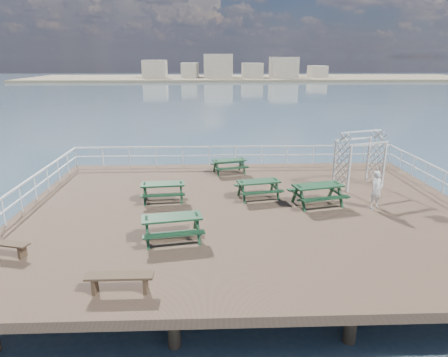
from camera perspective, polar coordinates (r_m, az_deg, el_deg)
ground at (r=16.19m, az=3.16°, el=-4.81°), size 18.00×14.00×0.30m
sea_backdrop at (r=149.82m, az=3.29°, el=14.54°), size 300.00×300.00×9.20m
railing at (r=18.28m, az=2.26°, el=1.16°), size 17.77×13.76×1.10m
picnic_table_a at (r=17.00m, az=-8.72°, el=-1.35°), size 1.94×1.62×0.88m
picnic_table_b at (r=20.83m, az=0.76°, el=2.18°), size 1.99×1.75×0.83m
picnic_table_c at (r=16.75m, az=13.27°, el=-1.65°), size 2.35×2.06×0.98m
picnic_table_d at (r=13.34m, az=-7.44°, el=-6.30°), size 2.22×1.91×0.96m
picnic_table_e at (r=17.19m, az=4.94°, el=-1.00°), size 2.06×1.79×0.88m
flat_bench_near at (r=14.06m, az=-28.72°, el=-8.42°), size 1.54×0.75×0.43m
flat_bench_far at (r=10.93m, az=-14.67°, el=-13.72°), size 1.74×0.42×0.50m
trellis_arbor at (r=19.54m, az=18.76°, el=2.23°), size 2.39×1.78×2.65m
person at (r=17.01m, az=20.94°, el=-1.56°), size 0.66×0.56×1.54m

